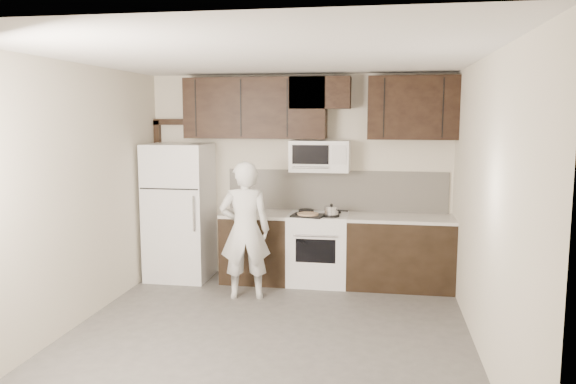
% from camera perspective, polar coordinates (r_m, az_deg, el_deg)
% --- Properties ---
extents(floor, '(4.50, 4.50, 0.00)m').
position_cam_1_polar(floor, '(5.66, -2.36, -14.72)').
color(floor, '#504D4B').
rests_on(floor, ground).
extents(back_wall, '(4.00, 0.00, 4.00)m').
position_cam_1_polar(back_wall, '(7.49, 1.12, 1.52)').
color(back_wall, beige).
rests_on(back_wall, ground).
extents(ceiling, '(4.50, 4.50, 0.00)m').
position_cam_1_polar(ceiling, '(5.26, -2.53, 13.59)').
color(ceiling, white).
rests_on(ceiling, back_wall).
extents(counter_run, '(2.95, 0.64, 0.91)m').
position_cam_1_polar(counter_run, '(7.28, 5.47, -5.85)').
color(counter_run, black).
rests_on(counter_run, floor).
extents(stove, '(0.76, 0.66, 0.94)m').
position_cam_1_polar(stove, '(7.30, 3.09, -5.74)').
color(stove, white).
rests_on(stove, floor).
extents(backsplash, '(2.90, 0.02, 0.54)m').
position_cam_1_polar(backsplash, '(7.45, 4.91, 0.14)').
color(backsplash, beige).
rests_on(backsplash, counter_run).
extents(upper_cabinets, '(3.48, 0.35, 0.78)m').
position_cam_1_polar(upper_cabinets, '(7.25, 2.58, 8.69)').
color(upper_cabinets, black).
rests_on(upper_cabinets, back_wall).
extents(microwave, '(0.76, 0.42, 0.40)m').
position_cam_1_polar(microwave, '(7.24, 3.26, 3.67)').
color(microwave, white).
rests_on(microwave, upper_cabinets).
extents(refrigerator, '(0.80, 0.76, 1.80)m').
position_cam_1_polar(refrigerator, '(7.59, -10.95, -1.96)').
color(refrigerator, white).
rests_on(refrigerator, floor).
extents(door_trim, '(0.50, 0.08, 2.12)m').
position_cam_1_polar(door_trim, '(7.97, -12.70, 0.97)').
color(door_trim, black).
rests_on(door_trim, floor).
extents(saucepan, '(0.30, 0.17, 0.17)m').
position_cam_1_polar(saucepan, '(7.04, 4.45, -1.97)').
color(saucepan, silver).
rests_on(saucepan, stove).
extents(baking_tray, '(0.43, 0.34, 0.02)m').
position_cam_1_polar(baking_tray, '(7.06, 2.04, -2.39)').
color(baking_tray, black).
rests_on(baking_tray, counter_run).
extents(pizza, '(0.30, 0.30, 0.02)m').
position_cam_1_polar(pizza, '(7.05, 2.04, -2.24)').
color(pizza, beige).
rests_on(pizza, baking_tray).
extents(person, '(0.67, 0.51, 1.64)m').
position_cam_1_polar(person, '(6.67, -4.39, -3.89)').
color(person, white).
rests_on(person, floor).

